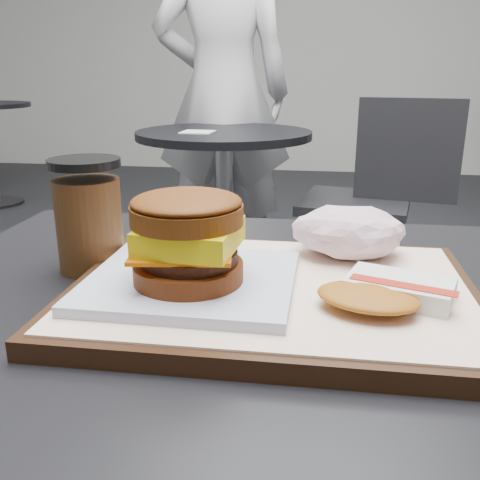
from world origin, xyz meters
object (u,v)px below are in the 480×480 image
breakfast_sandwich (189,249)px  patron (223,93)px  crumpled_wrapper (348,232)px  neighbor_table (224,180)px  neighbor_chair (373,192)px  hash_brown (385,292)px  customer_table (280,462)px  serving_tray (272,293)px  coffee_cup (89,220)px

breakfast_sandwich → patron: bearing=99.3°
patron → breakfast_sandwich: bearing=90.5°
crumpled_wrapper → neighbor_table: 1.63m
neighbor_table → neighbor_chair: size_ratio=0.85×
hash_brown → customer_table: bearing=159.7°
serving_tray → hash_brown: hash_brown is taller
neighbor_table → customer_table: bearing=-78.0°
hash_brown → neighbor_table: hash_brown is taller
neighbor_table → patron: (-0.08, 0.42, 0.33)m
serving_tray → patron: bearing=101.4°
hash_brown → neighbor_table: bearing=104.6°
serving_tray → crumpled_wrapper: 0.12m
customer_table → hash_brown: hash_brown is taller
customer_table → neighbor_chair: bearing=81.6°
serving_tray → neighbor_table: 1.70m
serving_tray → patron: 2.12m
hash_brown → neighbor_table: size_ratio=0.18×
coffee_cup → customer_table: bearing=-15.6°
serving_tray → breakfast_sandwich: (-0.07, -0.02, 0.05)m
customer_table → breakfast_sandwich: size_ratio=4.16×
neighbor_chair → coffee_cup: bearing=-106.0°
breakfast_sandwich → serving_tray: bearing=18.5°
customer_table → breakfast_sandwich: (-0.09, -0.03, 0.24)m
coffee_cup → patron: (-0.21, 2.01, 0.05)m
breakfast_sandwich → neighbor_chair: 1.79m
customer_table → crumpled_wrapper: bearing=55.9°
serving_tray → hash_brown: 0.11m
breakfast_sandwich → crumpled_wrapper: bearing=38.6°
coffee_cup → patron: size_ratio=0.07×
breakfast_sandwich → neighbor_chair: size_ratio=0.22×
neighbor_table → neighbor_chair: (0.60, 0.05, -0.04)m
neighbor_table → patron: size_ratio=0.43×
serving_tray → hash_brown: size_ratio=2.89×
serving_tray → customer_table: bearing=6.3°
breakfast_sandwich → coffee_cup: size_ratio=1.55×
serving_tray → neighbor_table: size_ratio=0.51×
serving_tray → coffee_cup: size_ratio=3.07×
breakfast_sandwich → hash_brown: bearing=-2.1°
hash_brown → patron: patron is taller
crumpled_wrapper → neighbor_table: bearing=104.8°
coffee_cup → patron: patron is taller
breakfast_sandwich → crumpled_wrapper: (0.15, 0.12, -0.01)m
crumpled_wrapper → customer_table: bearing=-124.1°
patron → crumpled_wrapper: bearing=95.2°
breakfast_sandwich → neighbor_table: (-0.26, 1.68, -0.28)m
customer_table → coffee_cup: size_ratio=6.46×
coffee_cup → neighbor_table: size_ratio=0.17×
crumpled_wrapper → breakfast_sandwich: bearing=-141.4°
patron → neighbor_chair: bearing=142.4°
crumpled_wrapper → coffee_cup: coffee_cup is taller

